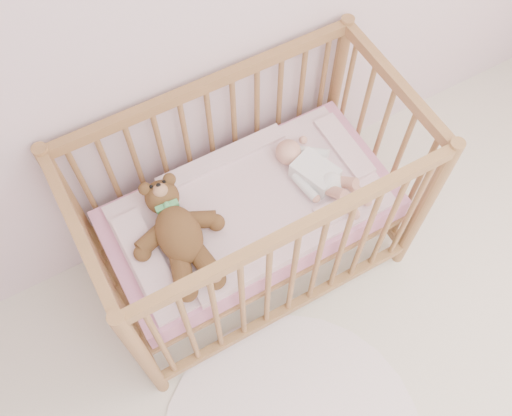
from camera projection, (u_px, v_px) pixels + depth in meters
crib at (250, 212)px, 2.44m from camera, size 1.36×0.76×1.00m
mattress at (250, 214)px, 2.45m from camera, size 1.22×0.62×0.13m
blanket at (250, 206)px, 2.39m from camera, size 1.10×0.58×0.06m
baby at (316, 170)px, 2.38m from camera, size 0.39×0.55×0.12m
teddy_bear at (179, 235)px, 2.23m from camera, size 0.43×0.59×0.16m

